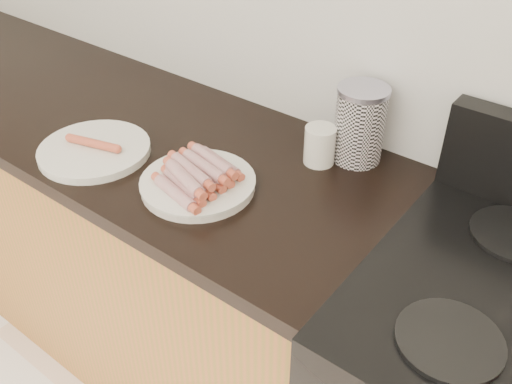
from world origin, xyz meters
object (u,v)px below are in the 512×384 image
Objects in this scene: side_plate at (95,150)px; mug at (320,145)px; main_plate at (198,185)px; canister at (360,124)px.

mug is at bearing 33.84° from side_plate.
main_plate is 0.31m from side_plate.
side_plate is 1.45× the size of canister.
canister reaches higher than mug.
canister is (0.22, 0.33, 0.09)m from main_plate.
side_plate is 0.66m from canister.
main_plate is at bearing 9.15° from side_plate.
side_plate is 2.93× the size of mug.
canister is 2.01× the size of mug.
mug reaches higher than side_plate.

